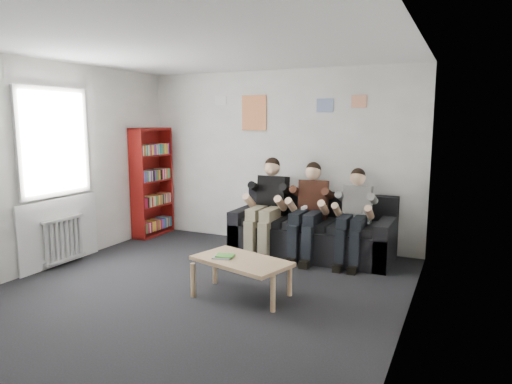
% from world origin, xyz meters
% --- Properties ---
extents(room_shell, '(5.00, 5.00, 5.00)m').
position_xyz_m(room_shell, '(0.00, 0.00, 1.35)').
color(room_shell, black).
rests_on(room_shell, ground).
extents(sofa, '(2.27, 0.93, 0.88)m').
position_xyz_m(sofa, '(0.73, 2.07, 0.32)').
color(sofa, black).
rests_on(sofa, ground).
extents(bookshelf, '(0.27, 0.82, 1.81)m').
position_xyz_m(bookshelf, '(-2.09, 2.04, 0.91)').
color(bookshelf, maroon).
rests_on(bookshelf, ground).
extents(coffee_table, '(1.06, 0.58, 0.43)m').
position_xyz_m(coffee_table, '(0.52, 0.20, 0.37)').
color(coffee_table, tan).
rests_on(coffee_table, ground).
extents(game_cases, '(0.22, 0.18, 0.03)m').
position_xyz_m(game_cases, '(0.32, 0.16, 0.44)').
color(game_cases, silver).
rests_on(game_cases, coffee_table).
extents(person_left, '(0.43, 0.92, 1.40)m').
position_xyz_m(person_left, '(0.10, 1.86, 0.69)').
color(person_left, black).
rests_on(person_left, sofa).
extents(person_middle, '(0.41, 0.87, 1.35)m').
position_xyz_m(person_middle, '(0.73, 1.86, 0.68)').
color(person_middle, '#4D2719').
rests_on(person_middle, sofa).
extents(person_right, '(0.38, 0.81, 1.29)m').
position_xyz_m(person_right, '(1.37, 1.87, 0.65)').
color(person_right, white).
rests_on(person_right, sofa).
extents(radiator, '(0.10, 0.64, 0.60)m').
position_xyz_m(radiator, '(-2.15, 0.20, 0.35)').
color(radiator, silver).
rests_on(radiator, ground).
extents(window, '(0.05, 1.30, 2.36)m').
position_xyz_m(window, '(-2.22, 0.20, 1.03)').
color(window, white).
rests_on(window, room_shell).
extents(poster_large, '(0.42, 0.01, 0.55)m').
position_xyz_m(poster_large, '(-0.40, 2.49, 2.05)').
color(poster_large, '#F2BE55').
rests_on(poster_large, room_shell).
extents(poster_blue, '(0.25, 0.01, 0.20)m').
position_xyz_m(poster_blue, '(0.75, 2.49, 2.15)').
color(poster_blue, '#3965C3').
rests_on(poster_blue, room_shell).
extents(poster_pink, '(0.22, 0.01, 0.18)m').
position_xyz_m(poster_pink, '(1.25, 2.49, 2.20)').
color(poster_pink, '#C83E86').
rests_on(poster_pink, room_shell).
extents(poster_sign, '(0.20, 0.01, 0.14)m').
position_xyz_m(poster_sign, '(-1.00, 2.49, 2.25)').
color(poster_sign, white).
rests_on(poster_sign, room_shell).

